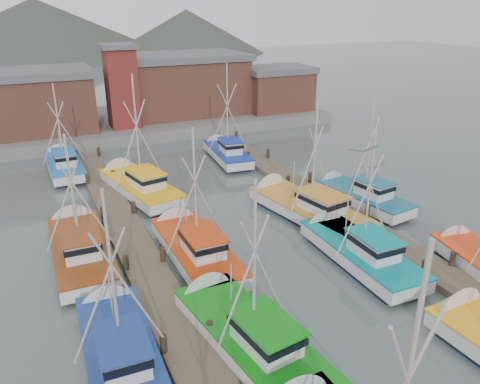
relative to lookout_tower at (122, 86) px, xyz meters
name	(u,v)px	position (x,y,z in m)	size (l,w,h in m)	color
ground	(305,288)	(2.00, -33.00, -5.55)	(260.00, 260.00, 0.00)	#465452
dock_left	(150,277)	(-5.00, -28.96, -5.34)	(2.30, 46.00, 1.50)	#4D3F2F
dock_right	(364,227)	(9.00, -28.96, -5.34)	(2.30, 46.00, 1.50)	#4D3F2F
quay	(136,122)	(2.00, 4.00, -4.95)	(44.00, 16.00, 1.20)	slate
shed_left	(30,101)	(-9.00, 2.00, -1.21)	(12.72, 8.48, 6.20)	#562E26
shed_center	(183,83)	(8.00, 4.00, -0.86)	(14.84, 9.54, 6.90)	#562E26
shed_right	(276,88)	(19.00, 1.00, -1.71)	(8.48, 6.36, 5.20)	#562E26
lookout_tower	(122,86)	(0.00, 0.00, 0.00)	(3.60, 3.60, 8.50)	maroon
distant_hills	(11,59)	(-10.76, 89.59, -5.55)	(175.00, 140.00, 42.00)	#3A4338
boat_4	(244,333)	(-2.71, -35.63, -4.87)	(4.01, 9.48, 8.59)	#101E37
boat_5	(355,249)	(6.02, -31.77, -4.87)	(3.50, 8.93, 8.67)	#101E37
boat_6	(119,348)	(-7.66, -34.37, -4.87)	(3.51, 8.72, 8.50)	#101E37
boat_8	(193,247)	(-2.13, -27.66, -4.87)	(3.48, 9.12, 8.56)	#101E37
boat_9	(303,207)	(6.57, -25.50, -4.87)	(4.76, 10.40, 8.89)	#101E37
boat_10	(80,246)	(-7.98, -24.88, -4.87)	(3.50, 9.49, 8.26)	#101E37
boat_11	(357,195)	(11.23, -25.38, -4.87)	(3.57, 8.38, 8.75)	#101E37
boat_12	(137,185)	(-2.70, -16.62, -4.87)	(4.78, 9.96, 9.92)	#101E37
boat_13	(226,152)	(6.72, -11.79, -4.87)	(3.71, 8.44, 9.46)	#101E37
boat_14	(64,164)	(-7.27, -9.05, -4.87)	(3.42, 8.44, 8.32)	#101E37
gull_near	(364,150)	(3.17, -35.04, 2.21)	(1.54, 0.61, 0.24)	gray
gull_far	(373,167)	(6.12, -32.40, 0.21)	(1.55, 0.62, 0.24)	gray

